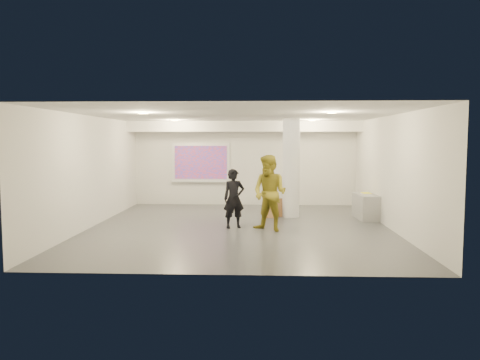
{
  "coord_description": "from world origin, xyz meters",
  "views": [
    {
      "loc": [
        0.55,
        -12.46,
        2.33
      ],
      "look_at": [
        0.0,
        0.4,
        1.25
      ],
      "focal_mm": 35.0,
      "sensor_mm": 36.0,
      "label": 1
    }
  ],
  "objects_px": {
    "credenza": "(366,207)",
    "man": "(270,193)",
    "woman": "(234,199)",
    "column": "(291,168)",
    "projection_screen": "(201,163)"
  },
  "relations": [
    {
      "from": "projection_screen",
      "to": "column",
      "type": "bearing_deg",
      "value": -40.56
    },
    {
      "from": "projection_screen",
      "to": "woman",
      "type": "bearing_deg",
      "value": -72.15
    },
    {
      "from": "credenza",
      "to": "man",
      "type": "bearing_deg",
      "value": -148.83
    },
    {
      "from": "projection_screen",
      "to": "woman",
      "type": "xyz_separation_m",
      "value": [
        1.46,
        -4.53,
        -0.74
      ]
    },
    {
      "from": "column",
      "to": "projection_screen",
      "type": "relative_size",
      "value": 1.43
    },
    {
      "from": "credenza",
      "to": "woman",
      "type": "distance_m",
      "value": 4.2
    },
    {
      "from": "column",
      "to": "woman",
      "type": "xyz_separation_m",
      "value": [
        -1.64,
        -1.87,
        -0.71
      ]
    },
    {
      "from": "credenza",
      "to": "woman",
      "type": "bearing_deg",
      "value": -160.78
    },
    {
      "from": "woman",
      "to": "man",
      "type": "bearing_deg",
      "value": -41.05
    },
    {
      "from": "woman",
      "to": "credenza",
      "type": "bearing_deg",
      "value": 4.33
    },
    {
      "from": "column",
      "to": "man",
      "type": "xyz_separation_m",
      "value": [
        -0.7,
        -2.27,
        -0.51
      ]
    },
    {
      "from": "woman",
      "to": "man",
      "type": "relative_size",
      "value": 0.8
    },
    {
      "from": "projection_screen",
      "to": "man",
      "type": "bearing_deg",
      "value": -63.98
    },
    {
      "from": "credenza",
      "to": "man",
      "type": "relative_size",
      "value": 0.65
    },
    {
      "from": "column",
      "to": "man",
      "type": "relative_size",
      "value": 1.52
    }
  ]
}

